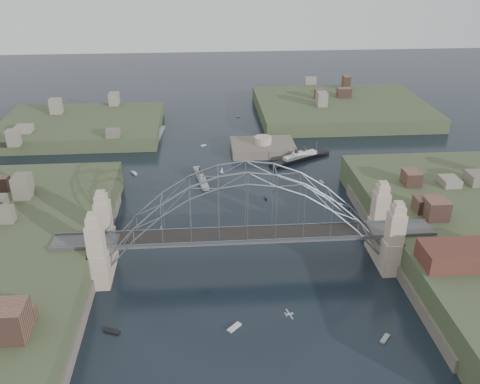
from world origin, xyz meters
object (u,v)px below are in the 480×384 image
object	(u,v)px
wharf_shed	(471,255)
ocean_liner	(300,158)
naval_cruiser_near	(201,177)
naval_cruiser_far	(160,132)
bridge	(246,219)
fort_island	(263,152)

from	to	relation	value
wharf_shed	ocean_liner	size ratio (longest dim) A/B	0.91
naval_cruiser_near	ocean_liner	bearing A→B (deg)	21.08
wharf_shed	naval_cruiser_far	world-z (taller)	wharf_shed
wharf_shed	ocean_liner	bearing A→B (deg)	105.33
bridge	wharf_shed	distance (m)	46.23
fort_island	naval_cruiser_far	size ratio (longest dim) A/B	1.59
wharf_shed	naval_cruiser_near	distance (m)	82.66
fort_island	naval_cruiser_near	world-z (taller)	fort_island
naval_cruiser_near	naval_cruiser_far	xyz separation A→B (m)	(-15.30, 42.90, -0.04)
bridge	naval_cruiser_far	world-z (taller)	bridge
naval_cruiser_near	ocean_liner	distance (m)	35.68
bridge	naval_cruiser_far	size ratio (longest dim) A/B	6.08
fort_island	naval_cruiser_far	xyz separation A→B (m)	(-37.11, 20.96, 1.06)
ocean_liner	fort_island	bearing A→B (deg)	141.55
bridge	wharf_shed	bearing A→B (deg)	-17.65
fort_island	wharf_shed	distance (m)	90.48
fort_island	ocean_liner	bearing A→B (deg)	-38.45
naval_cruiser_near	bridge	bearing A→B (deg)	-78.45
fort_island	naval_cruiser_near	distance (m)	30.96
fort_island	ocean_liner	xyz separation A→B (m)	(11.48, -9.11, 1.24)
naval_cruiser_near	naval_cruiser_far	world-z (taller)	naval_cruiser_near
wharf_shed	naval_cruiser_far	xyz separation A→B (m)	(-69.11, 104.96, -9.28)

